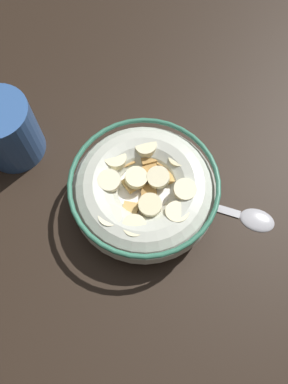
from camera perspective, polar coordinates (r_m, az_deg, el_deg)
name	(u,v)px	position (r cm, az deg, el deg)	size (l,w,h in cm)	color
ground_plane	(144,204)	(49.29, 0.00, -1.81)	(106.31, 106.31, 2.00)	black
cereal_bowl	(144,191)	(45.36, 0.00, 0.11)	(17.87, 17.87, 6.19)	beige
spoon	(242,215)	(48.95, 14.77, -3.38)	(8.40, 14.63, 0.80)	#A5A5AD
coffee_mug	(5,132)	(51.13, -20.46, 8.64)	(10.86, 8.02, 8.71)	#335999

